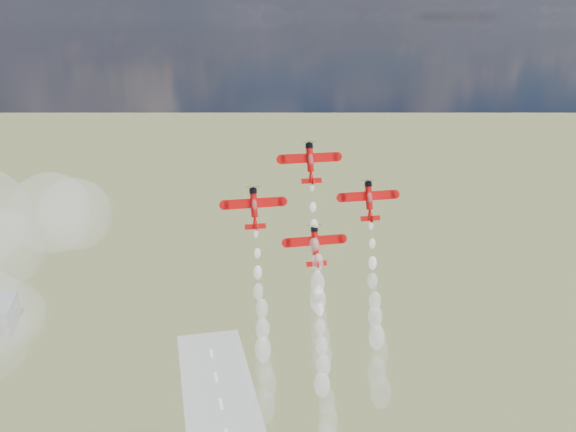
% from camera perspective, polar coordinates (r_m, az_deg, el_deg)
% --- Properties ---
extents(plane_lead, '(13.80, 5.61, 9.61)m').
position_cam_1_polar(plane_lead, '(144.88, 2.09, 5.08)').
color(plane_lead, '#BD0A09').
rests_on(plane_lead, ground).
extents(plane_left, '(13.80, 5.61, 9.61)m').
position_cam_1_polar(plane_left, '(141.86, -3.19, 0.83)').
color(plane_left, '#BD0A09').
rests_on(plane_left, ground).
extents(plane_right, '(13.80, 5.61, 9.61)m').
position_cam_1_polar(plane_right, '(148.71, 7.60, 1.51)').
color(plane_right, '#BD0A09').
rests_on(plane_right, ground).
extents(plane_slot, '(13.80, 5.61, 9.61)m').
position_cam_1_polar(plane_slot, '(145.06, 2.57, -2.71)').
color(plane_slot, '#BD0A09').
rests_on(plane_slot, ground).
extents(smoke_trail_lead, '(5.18, 14.92, 41.68)m').
position_cam_1_polar(smoke_trail_lead, '(147.73, 2.95, -9.88)').
color(smoke_trail_lead, white).
rests_on(smoke_trail_lead, plane_lead).
extents(smoke_trail_left, '(5.74, 14.15, 42.38)m').
position_cam_1_polar(smoke_trail_left, '(147.56, -2.24, -14.20)').
color(smoke_trail_left, white).
rests_on(smoke_trail_left, plane_left).
extents(smoke_trail_right, '(5.48, 15.06, 41.83)m').
position_cam_1_polar(smoke_trail_right, '(153.94, 8.41, -12.89)').
color(smoke_trail_right, white).
rests_on(smoke_trail_right, plane_right).
extents(smoke_trail_slot, '(5.96, 15.03, 41.63)m').
position_cam_1_polar(smoke_trail_slot, '(152.79, 3.51, -17.15)').
color(smoke_trail_slot, white).
rests_on(smoke_trail_slot, plane_slot).
extents(drifted_smoke_cloud, '(58.60, 39.63, 54.19)m').
position_cam_1_polar(drifted_smoke_cloud, '(160.16, -25.03, -3.43)').
color(drifted_smoke_cloud, white).
rests_on(drifted_smoke_cloud, ground).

